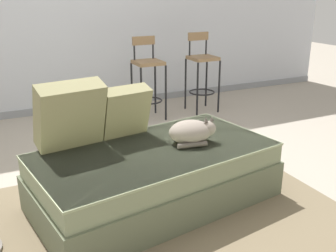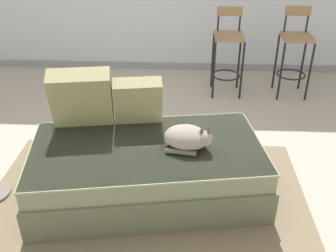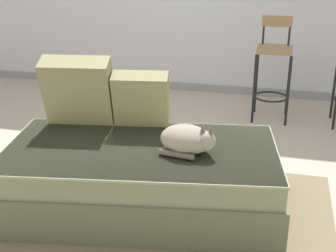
{
  "view_description": "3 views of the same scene",
  "coord_description": "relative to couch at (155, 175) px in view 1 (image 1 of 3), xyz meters",
  "views": [
    {
      "loc": [
        -1.03,
        -2.77,
        1.5
      ],
      "look_at": [
        0.15,
        -0.3,
        0.54
      ],
      "focal_mm": 42.0,
      "sensor_mm": 36.0,
      "label": 1
    },
    {
      "loc": [
        0.27,
        -2.8,
        1.98
      ],
      "look_at": [
        0.15,
        -0.3,
        0.54
      ],
      "focal_mm": 42.0,
      "sensor_mm": 36.0,
      "label": 2
    },
    {
      "loc": [
        0.8,
        -2.94,
        1.62
      ],
      "look_at": [
        0.15,
        -0.3,
        0.54
      ],
      "focal_mm": 50.0,
      "sensor_mm": 36.0,
      "label": 3
    }
  ],
  "objects": [
    {
      "name": "wall_back_panel",
      "position": [
        0.0,
        2.65,
        1.08
      ],
      "size": [
        8.0,
        0.1,
        2.6
      ],
      "primitive_type": "cube",
      "color": "silver",
      "rests_on": "ground"
    },
    {
      "name": "area_rug",
      "position": [
        0.0,
        -0.3,
        -0.21
      ],
      "size": [
        2.42,
        2.01,
        0.01
      ],
      "primitive_type": "cube",
      "color": "#75664C",
      "rests_on": "ground"
    },
    {
      "name": "wall_baseboard_trim",
      "position": [
        0.0,
        2.6,
        -0.17
      ],
      "size": [
        8.0,
        0.02,
        0.09
      ],
      "primitive_type": "cube",
      "color": "gray",
      "rests_on": "ground"
    },
    {
      "name": "throw_pillow_middle",
      "position": [
        -0.1,
        0.35,
        0.41
      ],
      "size": [
        0.41,
        0.29,
        0.4
      ],
      "color": "#847F56",
      "rests_on": "couch"
    },
    {
      "name": "throw_pillow_corner",
      "position": [
        -0.52,
        0.28,
        0.45
      ],
      "size": [
        0.5,
        0.37,
        0.49
      ],
      "color": "#847F56",
      "rests_on": "couch"
    },
    {
      "name": "ground_plane",
      "position": [
        0.0,
        0.4,
        -0.22
      ],
      "size": [
        16.0,
        16.0,
        0.0
      ],
      "primitive_type": "plane",
      "color": "#A89E8E",
      "rests_on": "ground"
    },
    {
      "name": "bar_stool_near_window",
      "position": [
        0.74,
        1.89,
        0.33
      ],
      "size": [
        0.34,
        0.34,
        0.97
      ],
      "color": "black",
      "rests_on": "ground"
    },
    {
      "name": "couch",
      "position": [
        0.0,
        0.0,
        0.0
      ],
      "size": [
        1.84,
        1.17,
        0.42
      ],
      "color": "#636B50",
      "rests_on": "ground"
    },
    {
      "name": "bar_stool_by_doorway",
      "position": [
        1.48,
        1.89,
        0.33
      ],
      "size": [
        0.34,
        0.34,
        0.99
      ],
      "color": "black",
      "rests_on": "ground"
    },
    {
      "name": "cat",
      "position": [
        0.3,
        -0.0,
        0.29
      ],
      "size": [
        0.36,
        0.29,
        0.2
      ],
      "color": "gray",
      "rests_on": "couch"
    }
  ]
}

